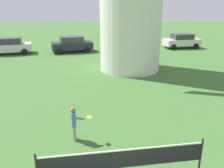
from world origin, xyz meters
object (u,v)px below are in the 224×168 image
(tennis_net, at_px, (123,159))
(parked_car_black, at_px, (72,44))
(player_far, at_px, (74,122))
(parked_car_cream, at_px, (182,41))
(parked_car_red, at_px, (127,43))
(parked_car_silver, at_px, (9,46))

(tennis_net, relative_size, parked_car_black, 1.09)
(player_far, bearing_deg, parked_car_cream, 54.89)
(parked_car_black, distance_m, parked_car_cream, 11.95)
(player_far, xyz_separation_m, parked_car_black, (-0.20, 16.32, 0.08))
(parked_car_red, bearing_deg, parked_car_cream, 3.97)
(tennis_net, distance_m, parked_car_black, 18.63)
(player_far, distance_m, parked_car_black, 16.32)
(player_far, height_order, parked_car_red, parked_car_red)
(player_far, relative_size, parked_car_black, 0.30)
(parked_car_black, bearing_deg, parked_car_silver, -179.35)
(tennis_net, xyz_separation_m, parked_car_black, (-1.52, 18.56, 0.13))
(tennis_net, xyz_separation_m, player_far, (-1.32, 2.25, 0.05))
(player_far, distance_m, parked_car_red, 17.18)
(player_far, xyz_separation_m, parked_car_red, (5.52, 16.27, 0.08))
(parked_car_black, relative_size, parked_car_red, 0.95)
(parked_car_silver, bearing_deg, player_far, -68.94)
(parked_car_red, bearing_deg, parked_car_silver, -179.88)
(player_far, distance_m, parked_car_silver, 17.41)
(player_far, relative_size, parked_car_silver, 0.30)
(tennis_net, height_order, parked_car_silver, parked_car_silver)
(tennis_net, distance_m, parked_car_cream, 21.63)
(player_far, relative_size, parked_car_red, 0.29)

